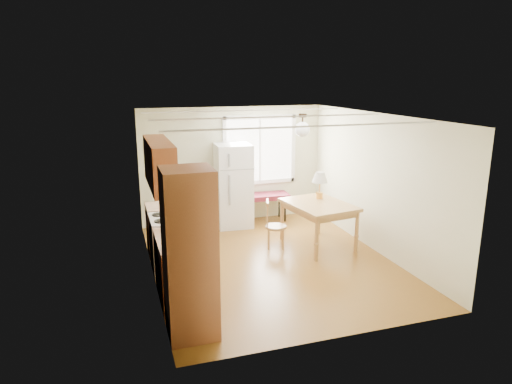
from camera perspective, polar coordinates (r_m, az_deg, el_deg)
name	(u,v)px	position (r m, az deg, el deg)	size (l,w,h in m)	color
room_shell	(272,192)	(7.61, 1.98, 0.05)	(4.60, 5.60, 2.62)	#5E3913
kitchen_run	(175,238)	(6.75, -10.10, -5.67)	(0.65, 3.40, 2.20)	brown
window_unit	(260,150)	(10.03, 0.47, 5.27)	(1.64, 0.05, 1.51)	white
pendant_light	(302,128)	(8.05, 5.82, 7.91)	(0.26, 0.26, 0.40)	black
refrigerator	(233,186)	(9.63, -2.84, 0.81)	(0.76, 0.77, 1.76)	white
bench	(258,197)	(9.97, 0.31, -0.67)	(1.36, 0.56, 0.61)	#551421
dining_table	(318,209)	(8.55, 7.81, -2.07)	(1.20, 1.48, 0.84)	olive
chair	(271,221)	(8.47, 1.95, -3.70)	(0.43, 0.42, 0.89)	olive
table_lamp	(320,179)	(8.77, 7.98, 1.57)	(0.30, 0.30, 0.52)	gold
coffee_maker	(181,241)	(6.06, -9.35, -6.03)	(0.21, 0.26, 0.37)	black
kettle	(166,223)	(6.91, -11.17, -3.82)	(0.13, 0.13, 0.25)	red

